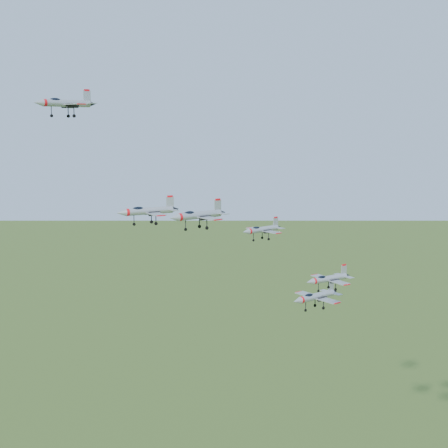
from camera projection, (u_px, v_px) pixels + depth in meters
name	position (u px, v px, depth m)	size (l,w,h in m)	color
jet_lead	(65.00, 103.00, 119.35)	(13.00, 10.99, 3.51)	#979CA2
jet_left_high	(148.00, 211.00, 119.74)	(12.92, 10.61, 3.46)	#979CA2
jet_right_high	(198.00, 215.00, 107.33)	(11.98, 10.08, 3.22)	#979CA2
jet_left_low	(262.00, 229.00, 135.88)	(11.37, 9.59, 3.06)	#979CA2
jet_right_low	(328.00, 279.00, 120.16)	(11.21, 9.30, 2.99)	#979CA2
jet_trail	(315.00, 296.00, 133.86)	(13.58, 11.43, 3.65)	#979CA2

